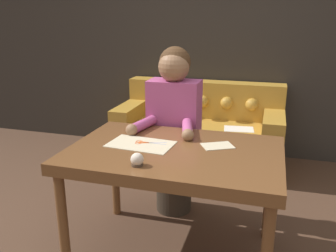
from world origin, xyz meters
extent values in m
cube|color=#2D2823|center=(0.00, 2.09, 1.30)|extent=(8.00, 0.06, 2.60)
cube|color=brown|center=(0.08, 0.09, 0.70)|extent=(1.26, 0.84, 0.07)
cylinder|color=brown|center=(-0.50, -0.27, 0.33)|extent=(0.06, 0.06, 0.67)
cylinder|color=brown|center=(-0.50, 0.45, 0.33)|extent=(0.06, 0.06, 0.67)
cylinder|color=brown|center=(0.65, 0.45, 0.33)|extent=(0.06, 0.06, 0.67)
cube|color=#B7842D|center=(-0.09, 1.64, 0.22)|extent=(1.68, 0.79, 0.44)
cube|color=#B7842D|center=(-0.09, 1.93, 0.63)|extent=(1.68, 0.22, 0.39)
cube|color=#B7842D|center=(-0.83, 1.64, 0.30)|extent=(0.20, 0.79, 0.60)
cube|color=#B7842D|center=(0.65, 1.64, 0.30)|extent=(0.20, 0.79, 0.60)
sphere|color=#B7842D|center=(-0.60, 1.80, 0.63)|extent=(0.13, 0.13, 0.13)
sphere|color=#B7842D|center=(-0.35, 1.80, 0.63)|extent=(0.13, 0.13, 0.13)
sphere|color=#B7842D|center=(-0.09, 1.80, 0.63)|extent=(0.13, 0.13, 0.13)
sphere|color=#B7842D|center=(0.17, 1.80, 0.63)|extent=(0.13, 0.13, 0.13)
sphere|color=#B7842D|center=(0.42, 1.80, 0.63)|extent=(0.13, 0.13, 0.13)
cube|color=white|center=(0.33, 1.54, 0.44)|extent=(0.31, 0.23, 0.00)
cylinder|color=#33281E|center=(-0.08, 0.65, 0.23)|extent=(0.28, 0.28, 0.46)
cube|color=#B24C84|center=(-0.08, 0.65, 0.75)|extent=(0.38, 0.22, 0.59)
sphere|color=#896042|center=(-0.08, 0.63, 1.15)|extent=(0.22, 0.22, 0.22)
sphere|color=#472D19|center=(-0.08, 0.66, 1.18)|extent=(0.23, 0.23, 0.23)
cylinder|color=#B24C84|center=(-0.24, 0.40, 0.77)|extent=(0.13, 0.28, 0.07)
sphere|color=#896042|center=(-0.27, 0.27, 0.77)|extent=(0.08, 0.08, 0.08)
cylinder|color=#B24C84|center=(0.08, 0.40, 0.77)|extent=(0.14, 0.29, 0.07)
sphere|color=#896042|center=(0.11, 0.27, 0.77)|extent=(0.08, 0.08, 0.08)
cube|color=beige|center=(-0.15, 0.11, 0.74)|extent=(0.42, 0.28, 0.00)
cube|color=beige|center=(0.32, 0.21, 0.74)|extent=(0.22, 0.20, 0.00)
cube|color=silver|center=(-0.05, 0.16, 0.74)|extent=(0.11, 0.05, 0.00)
cube|color=#D1511E|center=(-0.13, 0.13, 0.74)|extent=(0.07, 0.03, 0.00)
torus|color=#D1511E|center=(-0.17, 0.12, 0.74)|extent=(0.04, 0.04, 0.01)
cube|color=silver|center=(-0.05, 0.14, 0.74)|extent=(0.11, 0.02, 0.00)
cube|color=#D1511E|center=(-0.14, 0.14, 0.74)|extent=(0.07, 0.01, 0.00)
torus|color=#D1511E|center=(-0.17, 0.14, 0.74)|extent=(0.04, 0.04, 0.01)
cylinder|color=silver|center=(-0.10, 0.14, 0.74)|extent=(0.01, 0.01, 0.01)
cylinder|color=#4C3828|center=(-0.05, -0.20, 0.74)|extent=(0.06, 0.06, 0.01)
sphere|color=beige|center=(-0.05, -0.20, 0.77)|extent=(0.07, 0.07, 0.07)
camera|label=1|loc=(0.60, -1.83, 1.50)|focal=38.00mm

